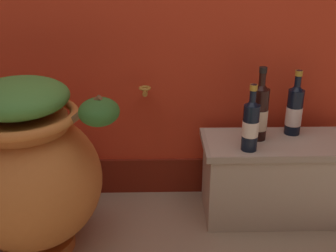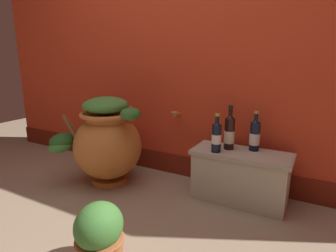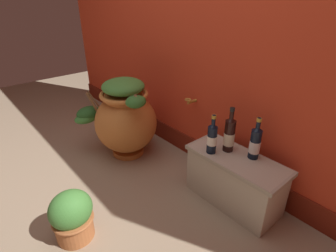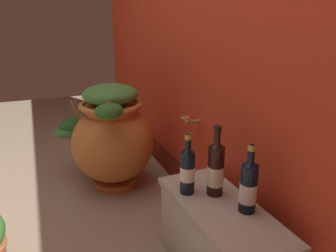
# 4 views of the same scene
# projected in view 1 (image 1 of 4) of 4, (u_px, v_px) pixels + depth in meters

# --- Properties ---
(terracotta_urn) EXTENTS (0.74, 0.66, 0.75)m
(terracotta_urn) POSITION_uv_depth(u_px,v_px,m) (27.00, 171.00, 1.67)
(terracotta_urn) COLOR #C17033
(terracotta_urn) RESTS_ON ground_plane
(stone_ledge) EXTENTS (0.72, 0.32, 0.39)m
(stone_ledge) POSITION_uv_depth(u_px,v_px,m) (278.00, 175.00, 1.97)
(stone_ledge) COLOR #B2A893
(stone_ledge) RESTS_ON ground_plane
(wine_bottle_left) EXTENTS (0.08, 0.08, 0.34)m
(wine_bottle_left) POSITION_uv_depth(u_px,v_px,m) (260.00, 111.00, 1.88)
(wine_bottle_left) COLOR black
(wine_bottle_left) RESTS_ON stone_ledge
(wine_bottle_middle) EXTENTS (0.07, 0.07, 0.29)m
(wine_bottle_middle) POSITION_uv_depth(u_px,v_px,m) (251.00, 123.00, 1.78)
(wine_bottle_middle) COLOR black
(wine_bottle_middle) RESTS_ON stone_ledge
(wine_bottle_right) EXTENTS (0.07, 0.07, 0.30)m
(wine_bottle_right) POSITION_uv_depth(u_px,v_px,m) (295.00, 109.00, 1.94)
(wine_bottle_right) COLOR black
(wine_bottle_right) RESTS_ON stone_ledge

